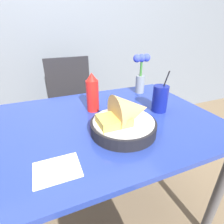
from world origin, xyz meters
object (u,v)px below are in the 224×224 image
at_px(food_basket, 126,119).
at_px(flower_vase, 141,72).
at_px(drink_cup, 160,99).
at_px(chair_far_window, 72,101).
at_px(ketchup_bottle, 92,93).

height_order(food_basket, flower_vase, flower_vase).
bearing_deg(drink_cup, chair_far_window, 113.92).
distance_m(chair_far_window, ketchup_bottle, 0.74).
xyz_separation_m(ketchup_bottle, flower_vase, (0.40, 0.16, 0.04)).
relative_size(ketchup_bottle, drink_cup, 0.93).
xyz_separation_m(food_basket, drink_cup, (0.27, 0.12, 0.01)).
relative_size(chair_far_window, drink_cup, 3.96).
relative_size(chair_far_window, flower_vase, 3.45).
height_order(ketchup_bottle, flower_vase, flower_vase).
bearing_deg(drink_cup, ketchup_bottle, 156.91).
bearing_deg(food_basket, chair_far_window, 95.43).
bearing_deg(flower_vase, ketchup_bottle, -158.32).
height_order(chair_far_window, food_basket, same).
relative_size(food_basket, flower_vase, 1.11).
height_order(food_basket, drink_cup, drink_cup).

